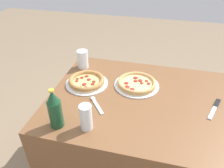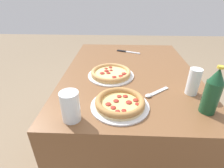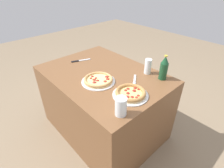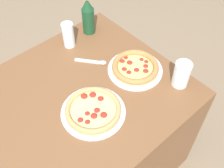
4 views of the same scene
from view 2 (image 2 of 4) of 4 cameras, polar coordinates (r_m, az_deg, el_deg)
ground_plane at (r=1.67m, az=4.52°, el=-18.93°), size 8.00×8.00×0.00m
table at (r=1.42m, az=5.10°, el=-9.06°), size 1.22×0.88×0.73m
pizza_salami at (r=1.14m, az=-0.35°, el=3.53°), size 0.30×0.30×0.04m
pizza_pepperoni at (r=0.85m, az=2.61°, el=-6.16°), size 0.29×0.29×0.04m
glass_iced_tea at (r=0.77m, az=-13.39°, el=-7.29°), size 0.08×0.08×0.14m
glass_mango_juice at (r=1.02m, az=24.99°, el=0.37°), size 0.06×0.06×0.15m
beer_bottle at (r=0.89m, az=30.02°, el=-2.14°), size 0.07×0.07×0.23m
knife at (r=1.59m, az=4.99°, el=10.45°), size 0.10×0.21×0.01m
spoon at (r=0.98m, az=13.50°, el=-3.00°), size 0.13×0.15×0.01m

